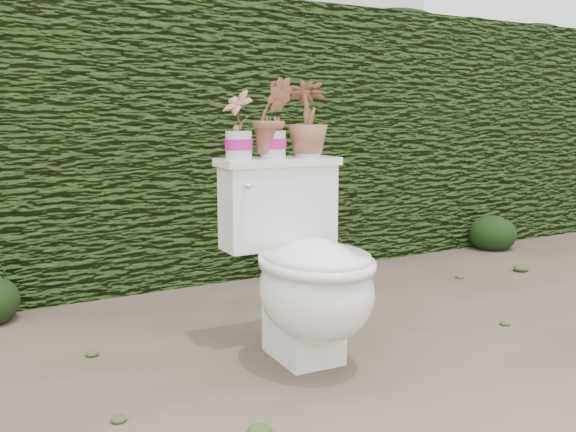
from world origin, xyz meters
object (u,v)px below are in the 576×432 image
potted_plant_center (273,120)px  potted_plant_right (308,121)px  potted_plant_left (239,126)px  toilet (306,271)px

potted_plant_center → potted_plant_right: (0.16, -0.01, -0.01)m
potted_plant_right → potted_plant_center: bearing=18.5°
potted_plant_left → potted_plant_center: (0.15, -0.01, 0.02)m
potted_plant_center → potted_plant_right: 0.16m
potted_plant_center → potted_plant_right: bearing=12.1°
potted_plant_center → toilet: bearing=-72.1°
toilet → potted_plant_right: 0.63m
toilet → potted_plant_left: bearing=125.9°
toilet → potted_plant_right: bearing=60.4°
toilet → potted_plant_left: (-0.16, 0.25, 0.55)m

